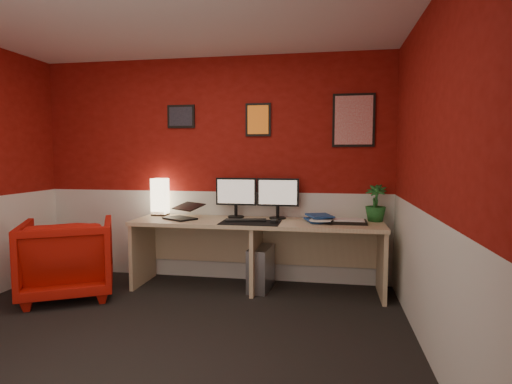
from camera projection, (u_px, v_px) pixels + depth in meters
name	position (u px, v px, depth m)	size (l,w,h in m)	color
ground	(149.00, 344.00, 3.10)	(4.00, 3.50, 0.01)	black
wall_back	(212.00, 170.00, 4.71)	(4.00, 0.01, 2.50)	maroon
wall_right	(439.00, 180.00, 2.64)	(0.01, 3.50, 2.50)	maroon
wainscot_back	(213.00, 235.00, 4.77)	(4.00, 0.01, 1.00)	silver
wainscot_right	(434.00, 295.00, 2.71)	(0.01, 3.50, 1.00)	silver
desk	(256.00, 255.00, 4.35)	(2.60, 0.65, 0.73)	tan
shoji_lamp	(160.00, 198.00, 4.71)	(0.16, 0.16, 0.40)	#FFE5B2
laptop	(180.00, 209.00, 4.42)	(0.33, 0.23, 0.22)	black
monitor_left	(236.00, 191.00, 4.54)	(0.45, 0.06, 0.58)	black
monitor_right	(278.00, 192.00, 4.45)	(0.45, 0.06, 0.58)	black
desk_mat	(250.00, 222.00, 4.20)	(0.60, 0.38, 0.01)	black
keyboard	(246.00, 220.00, 4.27)	(0.42, 0.14, 0.02)	black
mouse	(274.00, 221.00, 4.17)	(0.06, 0.10, 0.03)	black
book_bottom	(307.00, 221.00, 4.24)	(0.23, 0.31, 0.03)	navy
book_middle	(312.00, 219.00, 4.21)	(0.21, 0.29, 0.02)	silver
book_top	(309.00, 216.00, 4.19)	(0.22, 0.30, 0.03)	navy
zen_tray	(349.00, 222.00, 4.16)	(0.35, 0.25, 0.03)	black
potted_plant	(376.00, 203.00, 4.28)	(0.21, 0.21, 0.38)	#19591E
pc_tower	(261.00, 268.00, 4.37)	(0.20, 0.45, 0.45)	#99999E
armchair	(68.00, 258.00, 4.15)	(0.83, 0.86, 0.78)	#B21208
art_left	(181.00, 117.00, 4.70)	(0.32, 0.02, 0.26)	black
art_center	(258.00, 120.00, 4.55)	(0.28, 0.02, 0.36)	orange
art_right	(354.00, 120.00, 4.38)	(0.44, 0.02, 0.56)	red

